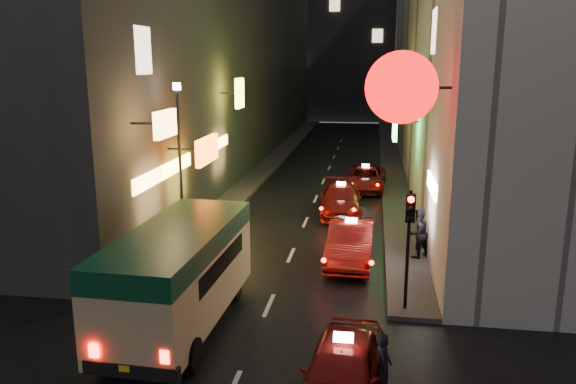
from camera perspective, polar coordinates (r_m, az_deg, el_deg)
The scene contains 14 objects.
building_left at distance 42.31m, azimuth -6.51°, elevation 15.58°, with size 7.67×52.00×18.00m.
building_right at distance 41.18m, azimuth 16.36°, elevation 15.22°, with size 8.36×52.00×18.00m.
building_far at distance 73.00m, azimuth 6.65°, elevation 16.09°, with size 30.00×10.00×22.00m, color #303035.
sidewalk_left at distance 42.06m, azimuth -1.25°, elevation 3.47°, with size 1.50×52.00×0.15m, color #44413F.
sidewalk_right at distance 41.46m, azimuth 10.42°, elevation 3.12°, with size 1.50×52.00×0.15m, color #44413F.
minibus at distance 15.45m, azimuth -11.02°, elevation -7.40°, with size 2.50×6.61×2.82m.
taxi_near at distance 12.55m, azimuth 5.58°, elevation -17.19°, with size 2.58×5.28×1.79m.
taxi_second at distance 20.52m, azimuth 6.39°, elevation -4.76°, with size 2.34×5.45×1.89m.
taxi_third at distance 26.87m, azimuth 5.39°, elevation -0.53°, with size 2.44×5.24×1.79m.
taxi_far at distance 32.10m, azimuth 7.87°, elevation 1.56°, with size 2.20×4.87×1.69m.
pedestrian_crossing at distance 12.69m, azimuth 9.65°, elevation -16.69°, with size 0.57×0.37×1.73m, color black.
pedestrian_sidewalk at distance 20.88m, azimuth 13.09°, elevation -3.78°, with size 0.78×0.49×2.07m, color black.
traffic_light at distance 15.98m, azimuth 12.23°, elevation -3.34°, with size 0.26×0.43×3.50m.
lamp_post at distance 21.35m, azimuth -10.94°, elevation 3.70°, with size 0.28×0.28×6.22m.
Camera 1 is at (2.92, -6.83, 7.14)m, focal length 35.00 mm.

